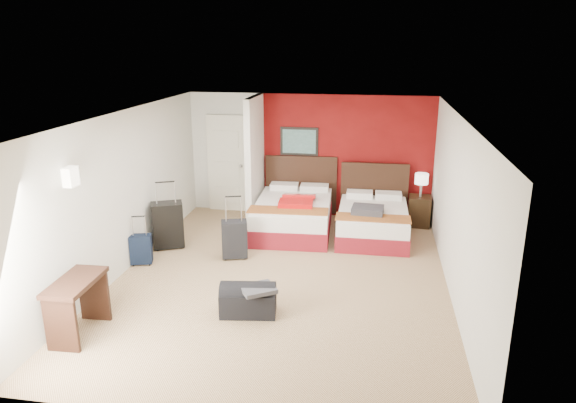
% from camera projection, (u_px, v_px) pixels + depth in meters
% --- Properties ---
extents(ground, '(6.50, 6.50, 0.00)m').
position_uv_depth(ground, '(281.00, 278.00, 8.08)').
color(ground, tan).
rests_on(ground, ground).
extents(room_walls, '(5.02, 6.52, 2.50)m').
position_uv_depth(room_walls, '(217.00, 174.00, 9.27)').
color(room_walls, silver).
rests_on(room_walls, ground).
extents(red_accent_panel, '(3.50, 0.04, 2.50)m').
position_uv_depth(red_accent_panel, '(346.00, 157.00, 10.64)').
color(red_accent_panel, maroon).
rests_on(red_accent_panel, ground).
extents(partition_wall, '(0.12, 1.20, 2.50)m').
position_uv_depth(partition_wall, '(255.00, 160.00, 10.33)').
color(partition_wall, silver).
rests_on(partition_wall, ground).
extents(entry_door, '(0.82, 0.06, 2.05)m').
position_uv_depth(entry_door, '(227.00, 164.00, 11.08)').
color(entry_door, silver).
rests_on(entry_door, ground).
extents(bed_left, '(1.50, 2.08, 0.60)m').
position_uv_depth(bed_left, '(293.00, 216.00, 10.00)').
color(bed_left, silver).
rests_on(bed_left, ground).
extents(bed_right, '(1.29, 1.83, 0.55)m').
position_uv_depth(bed_right, '(373.00, 223.00, 9.73)').
color(bed_right, white).
rests_on(bed_right, ground).
extents(red_suitcase_open, '(0.67, 0.89, 0.11)m').
position_uv_depth(red_suitcase_open, '(298.00, 200.00, 9.79)').
color(red_suitcase_open, red).
rests_on(red_suitcase_open, bed_left).
extents(jacket_bundle, '(0.58, 0.48, 0.13)m').
position_uv_depth(jacket_bundle, '(368.00, 210.00, 9.36)').
color(jacket_bundle, '#3E3E43').
rests_on(jacket_bundle, bed_right).
extents(nightstand, '(0.45, 0.45, 0.60)m').
position_uv_depth(nightstand, '(419.00, 211.00, 10.33)').
color(nightstand, black).
rests_on(nightstand, ground).
extents(table_lamp, '(0.34, 0.34, 0.46)m').
position_uv_depth(table_lamp, '(421.00, 185.00, 10.17)').
color(table_lamp, white).
rests_on(table_lamp, nightstand).
extents(suitcase_black, '(0.62, 0.52, 0.80)m').
position_uv_depth(suitcase_black, '(168.00, 226.00, 9.18)').
color(suitcase_black, black).
rests_on(suitcase_black, ground).
extents(suitcase_charcoal, '(0.48, 0.37, 0.62)m').
position_uv_depth(suitcase_charcoal, '(235.00, 240.00, 8.76)').
color(suitcase_charcoal, black).
rests_on(suitcase_charcoal, ground).
extents(suitcase_navy, '(0.39, 0.29, 0.47)m').
position_uv_depth(suitcase_navy, '(141.00, 251.00, 8.54)').
color(suitcase_navy, black).
rests_on(suitcase_navy, ground).
extents(duffel_bag, '(0.78, 0.49, 0.37)m').
position_uv_depth(duffel_bag, '(248.00, 301.00, 6.99)').
color(duffel_bag, black).
rests_on(duffel_bag, ground).
extents(jacket_draped, '(0.56, 0.54, 0.06)m').
position_uv_depth(jacket_draped, '(258.00, 289.00, 6.86)').
color(jacket_draped, '#3F3E44').
rests_on(jacket_draped, duffel_bag).
extents(desk, '(0.48, 0.91, 0.74)m').
position_uv_depth(desk, '(78.00, 307.00, 6.44)').
color(desk, black).
rests_on(desk, ground).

